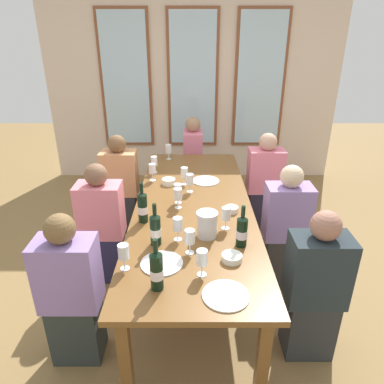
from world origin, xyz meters
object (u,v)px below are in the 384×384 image
(white_plate_2, at_px, (204,181))
(wine_bottle_1, at_px, (241,231))
(wine_glass_10, at_px, (176,225))
(seated_person_4, at_px, (70,294))
(tasting_bowl_2, at_px, (231,257))
(wine_glass_0, at_px, (177,190))
(wine_glass_2, at_px, (189,237))
(seated_person_2, at_px, (119,187))
(wine_bottle_2, at_px, (154,229))
(tasting_bowl_0, at_px, (230,209))
(wine_glass_6, at_px, (153,161))
(white_plate_0, at_px, (161,263))
(seated_person_5, at_px, (313,290))
(wine_glass_1, at_px, (151,169))
(wine_glass_9, at_px, (167,149))
(seated_person_1, at_px, (284,229))
(metal_pitcher, at_px, (206,224))
(seated_person_0, at_px, (101,227))
(seated_person_3, at_px, (263,184))
(wine_glass_5, at_px, (122,252))
(wine_glass_11, at_px, (201,259))
(wine_glass_3, at_px, (189,180))
(wine_glass_8, at_px, (225,215))
(white_plate_1, at_px, (225,295))
(tasting_bowl_1, at_px, (167,182))
(wine_bottle_3, at_px, (155,270))
(seated_person_6, at_px, (192,161))
(wine_glass_7, at_px, (177,195))
(wine_glass_4, at_px, (183,173))
(wine_bottle_0, at_px, (141,207))

(white_plate_2, bearing_deg, wine_bottle_1, -79.97)
(wine_glass_10, bearing_deg, seated_person_4, -155.04)
(tasting_bowl_2, bearing_deg, wine_glass_0, 114.23)
(wine_glass_2, relative_size, seated_person_2, 0.16)
(wine_bottle_2, height_order, tasting_bowl_0, wine_bottle_2)
(wine_glass_6, height_order, wine_glass_10, same)
(white_plate_0, distance_m, wine_bottle_2, 0.27)
(tasting_bowl_0, relative_size, seated_person_5, 0.10)
(wine_glass_0, bearing_deg, white_plate_2, 61.81)
(wine_glass_1, bearing_deg, white_plate_2, -2.33)
(wine_glass_9, height_order, seated_person_1, seated_person_1)
(white_plate_2, bearing_deg, seated_person_4, -123.64)
(metal_pitcher, bearing_deg, seated_person_0, 150.95)
(tasting_bowl_2, bearing_deg, seated_person_3, 72.34)
(wine_glass_5, height_order, seated_person_4, seated_person_4)
(seated_person_5, bearing_deg, wine_glass_11, -171.37)
(wine_glass_3, xyz_separation_m, wine_glass_6, (-0.37, 0.49, 0.00))
(wine_bottle_2, relative_size, seated_person_4, 0.28)
(wine_glass_3, height_order, wine_glass_8, same)
(white_plate_1, relative_size, tasting_bowl_1, 2.06)
(wine_bottle_2, height_order, tasting_bowl_1, wine_bottle_2)
(white_plate_0, height_order, wine_glass_8, wine_glass_8)
(wine_bottle_1, relative_size, wine_glass_9, 1.74)
(wine_glass_8, distance_m, seated_person_0, 1.16)
(wine_glass_1, height_order, seated_person_4, seated_person_4)
(wine_glass_6, relative_size, wine_glass_8, 1.00)
(seated_person_4, bearing_deg, wine_bottle_2, 26.35)
(wine_bottle_3, xyz_separation_m, seated_person_6, (0.21, 2.76, -0.34))
(wine_glass_6, xyz_separation_m, wine_glass_7, (0.28, -0.81, 0.00))
(seated_person_0, xyz_separation_m, seated_person_4, (0.00, -0.86, 0.00))
(white_plate_0, xyz_separation_m, wine_glass_0, (0.07, 0.87, 0.12))
(wine_glass_4, xyz_separation_m, seated_person_1, (0.88, -0.47, -0.33))
(wine_bottle_0, distance_m, wine_bottle_1, 0.79)
(tasting_bowl_1, bearing_deg, wine_bottle_2, -91.32)
(white_plate_0, bearing_deg, tasting_bowl_0, 54.05)
(white_plate_1, distance_m, tasting_bowl_2, 0.34)
(wine_bottle_2, distance_m, wine_glass_5, 0.33)
(tasting_bowl_1, relative_size, wine_glass_2, 0.75)
(wine_glass_5, relative_size, wine_glass_11, 1.00)
(white_plate_2, height_order, wine_bottle_2, wine_bottle_2)
(white_plate_0, distance_m, wine_glass_8, 0.63)
(seated_person_3, bearing_deg, seated_person_6, 136.34)
(seated_person_5, bearing_deg, wine_glass_7, 139.99)
(tasting_bowl_2, distance_m, wine_glass_11, 0.26)
(seated_person_6, bearing_deg, seated_person_0, -115.08)
(metal_pitcher, xyz_separation_m, wine_glass_1, (-0.49, 1.04, 0.02))
(wine_bottle_1, relative_size, wine_glass_4, 1.74)
(white_plate_0, bearing_deg, wine_glass_0, 85.29)
(tasting_bowl_0, height_order, wine_glass_0, wine_glass_0)
(wine_bottle_2, relative_size, wine_glass_8, 1.77)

